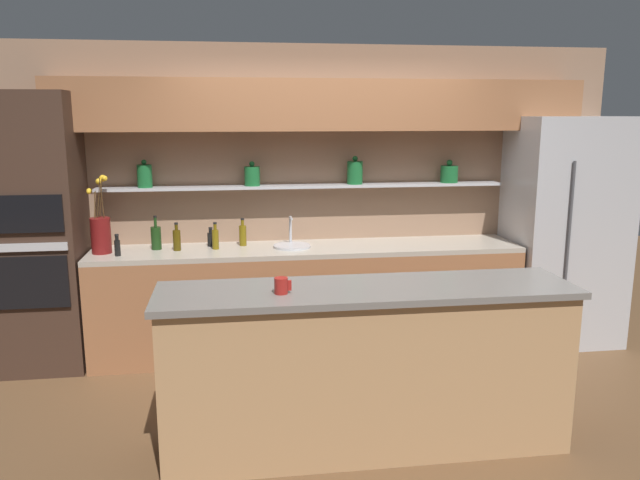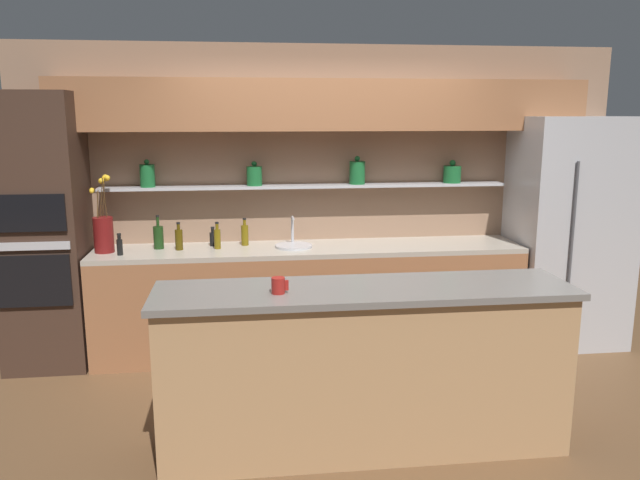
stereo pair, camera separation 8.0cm
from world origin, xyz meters
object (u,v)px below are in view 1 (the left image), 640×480
Objects in this scene: refrigerator at (564,231)px; bottle_wine_1 at (156,237)px; bottle_oil_4 at (177,239)px; flower_vase at (101,232)px; sink_fixture at (292,244)px; bottle_sauce_2 at (117,247)px; bottle_oil_0 at (215,238)px; coffee_mug at (281,286)px; oven_tower at (40,233)px; bottle_sauce_5 at (211,239)px; bottle_oil_3 at (243,235)px.

refrigerator reaches higher than bottle_wine_1.
refrigerator is 8.65× the size of bottle_oil_4.
refrigerator reaches higher than flower_vase.
sink_fixture is 1.40m from bottle_sauce_2.
bottle_oil_0 is 0.80× the size of bottle_wine_1.
bottle_oil_4 is 1.85m from coffee_mug.
flower_vase is 2.00× the size of sink_fixture.
bottle_oil_0 is at bearing 1.02° from bottle_oil_4.
oven_tower is 1.33m from bottle_sauce_5.
bottle_wine_1 is 0.71m from bottle_oil_3.
refrigerator is at bearing 1.27° from bottle_sauce_2.
bottle_oil_4 is (-3.36, 0.05, 0.01)m from refrigerator.
oven_tower reaches higher than coffee_mug.
bottle_sauce_5 is (-3.09, 0.18, -0.01)m from refrigerator.
bottle_oil_4 is at bearing -178.98° from bottle_oil_0.
flower_vase reaches higher than bottle_oil_4.
bottle_sauce_5 is (0.44, 0.06, -0.03)m from bottle_wine_1.
oven_tower is (-4.41, 0.04, 0.10)m from refrigerator.
bottle_oil_0 is 1.76m from coffee_mug.
coffee_mug is (0.41, -1.71, 0.06)m from bottle_oil_0.
oven_tower is 2.44m from coffee_mug.
refrigerator reaches higher than sink_fixture.
refrigerator reaches higher than bottle_oil_0.
bottle_oil_0 is at bearing 179.09° from sink_fixture.
bottle_sauce_2 is (-0.76, -0.14, -0.02)m from bottle_oil_0.
bottle_wine_1 reaches higher than bottle_oil_0.
bottle_sauce_2 is 1.95m from coffee_mug.
flower_vase is 2.14m from coffee_mug.
bottle_oil_4 reaches higher than coffee_mug.
bottle_oil_0 reaches higher than bottle_sauce_2.
bottle_oil_3 is (1.59, 0.13, -0.08)m from oven_tower.
bottle_wine_1 is 2.88× the size of coffee_mug.
oven_tower is 1.05m from bottle_oil_4.
coffee_mug is at bearing -76.67° from bottle_oil_0.
bottle_oil_0 is 0.31m from bottle_oil_4.
flower_vase reaches higher than bottle_sauce_5.
flower_vase reaches higher than coffee_mug.
oven_tower reaches higher than refrigerator.
sink_fixture is at bearing -0.27° from bottle_oil_4.
flower_vase is (-3.95, 0.04, 0.09)m from refrigerator.
bottle_oil_3 is at bearing 176.54° from refrigerator.
sink_fixture reaches higher than bottle_oil_4.
bottle_wine_1 reaches higher than bottle_sauce_5.
flower_vase is at bearing -178.79° from bottle_oil_0.
bottle_sauce_5 is at bearing 25.46° from bottle_oil_4.
bottle_wine_1 is 1.98m from coffee_mug.
sink_fixture is 1.12m from bottle_wine_1.
flower_vase is at bearing 179.43° from refrigerator.
refrigerator reaches higher than bottle_oil_4.
bottle_wine_1 reaches higher than bottle_sauce_2.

